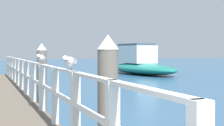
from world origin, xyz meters
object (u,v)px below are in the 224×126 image
object	(u,v)px
seagull_background	(41,58)
boat_0	(140,64)
dock_piling_far	(42,78)
dock_piling_near	(108,110)
seagull_foreground	(69,61)

from	to	relation	value
seagull_background	boat_0	distance (m)	21.24
dock_piling_far	seagull_background	size ratio (longest dim) A/B	4.29
boat_0	dock_piling_near	bearing A→B (deg)	-120.76
dock_piling_far	boat_0	world-z (taller)	boat_0
seagull_foreground	seagull_background	size ratio (longest dim) A/B	1.00
seagull_background	boat_0	bearing A→B (deg)	50.20
dock_piling_near	seagull_background	bearing A→B (deg)	96.18
dock_piling_near	boat_0	world-z (taller)	boat_0
dock_piling_far	dock_piling_near	bearing A→B (deg)	-90.00
dock_piling_far	boat_0	size ratio (longest dim) A/B	0.23
dock_piling_near	dock_piling_far	world-z (taller)	same
boat_0	dock_piling_far	bearing A→B (deg)	-128.33
seagull_background	dock_piling_far	bearing A→B (deg)	70.85
seagull_background	dock_piling_near	bearing A→B (deg)	-94.19
seagull_foreground	boat_0	size ratio (longest dim) A/B	0.05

